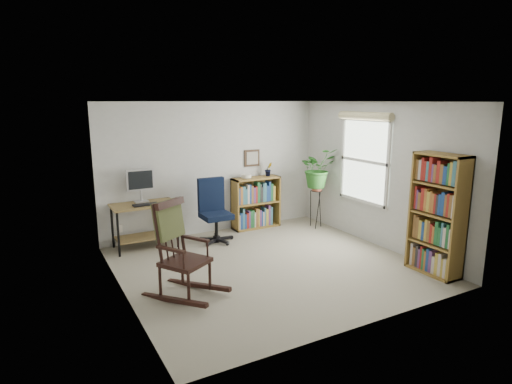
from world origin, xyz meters
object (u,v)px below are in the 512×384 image
desk (145,226)px  rocking_chair (185,249)px  low_bookshelf (256,203)px  office_chair (216,211)px  tall_bookshelf (437,215)px

desk → rocking_chair: 2.08m
desk → low_bookshelf: size_ratio=1.06×
low_bookshelf → office_chair: bearing=-157.1°
office_chair → desk: bearing=166.4°
office_chair → tall_bookshelf: (2.16, -2.75, 0.30)m
office_chair → tall_bookshelf: 3.51m
office_chair → rocking_chair: size_ratio=0.90×
low_bookshelf → tall_bookshelf: size_ratio=0.58×
office_chair → rocking_chair: bearing=-122.5°
rocking_chair → desk: bearing=58.1°
rocking_chair → low_bookshelf: 3.10m
tall_bookshelf → rocking_chair: bearing=163.4°
desk → office_chair: size_ratio=0.93×
desk → low_bookshelf: low_bookshelf is taller
desk → office_chair: office_chair is taller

